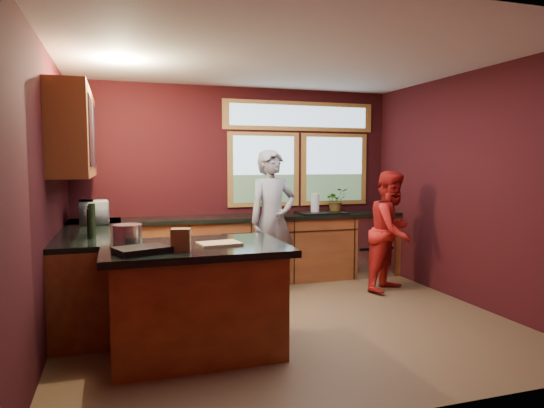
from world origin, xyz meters
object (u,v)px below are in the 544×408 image
island (196,298)px  person_grey (272,220)px  cutting_board (219,244)px  stock_pot (128,235)px  person_red (392,231)px

island → person_grey: 2.24m
island → cutting_board: cutting_board is taller
island → person_grey: bearing=54.8°
stock_pot → person_grey: bearing=42.1°
person_red → island: bearing=172.1°
island → person_red: person_red is taller
island → person_red: size_ratio=1.00×
island → stock_pot: size_ratio=6.46×
island → stock_pot: 0.80m
person_grey → stock_pot: person_grey is taller
stock_pot → person_red: bearing=19.5°
island → stock_pot: stock_pot is taller
island → person_grey: (1.27, 1.80, 0.43)m
cutting_board → stock_pot: size_ratio=1.46×
person_grey → stock_pot: 2.46m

